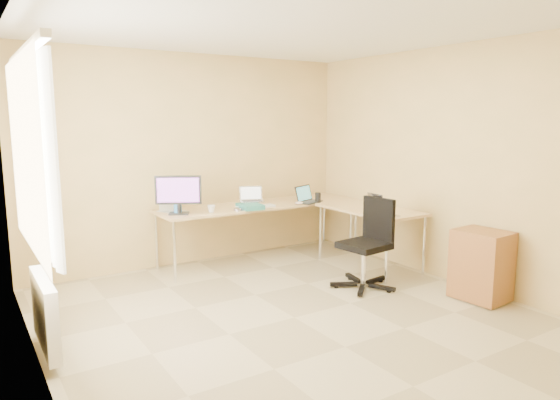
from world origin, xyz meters
TOP-DOWN VIEW (x-y plane):
  - floor at (0.00, 0.00)m, footprint 4.50×4.50m
  - ceiling at (0.00, 0.00)m, footprint 4.50×4.50m
  - wall_back at (0.00, 2.25)m, footprint 4.50×0.00m
  - wall_front at (0.00, -2.25)m, footprint 4.50×0.00m
  - wall_left at (-2.10, 0.00)m, footprint 0.00×4.50m
  - wall_right at (2.10, 0.00)m, footprint 0.00×4.50m
  - desk_main at (0.72, 1.85)m, footprint 2.65×0.70m
  - desk_return at (1.70, 0.85)m, footprint 0.70×1.30m
  - monitor at (-0.40, 1.76)m, footprint 0.54×0.40m
  - book_stack at (0.46, 1.63)m, footprint 0.26×0.34m
  - laptop_center at (0.57, 1.77)m, footprint 0.35×0.31m
  - laptop_black at (1.33, 1.62)m, footprint 0.42×0.37m
  - keyboard at (0.55, 1.66)m, footprint 0.50×0.18m
  - mouse at (1.13, 1.55)m, footprint 0.13×0.11m
  - mug at (-0.04, 1.65)m, footprint 0.12×0.12m
  - cd_stack at (0.28, 1.59)m, footprint 0.14×0.14m
  - water_bottle at (-0.40, 1.79)m, footprint 0.12×0.12m
  - papers at (-0.40, 1.95)m, footprint 0.32×0.38m
  - white_box at (-0.40, 2.05)m, footprint 0.29×0.25m
  - desk_fan at (-0.40, 2.00)m, footprint 0.23×0.23m
  - black_cup at (1.43, 1.55)m, footprint 0.10×0.10m
  - laptop_return at (1.49, 0.41)m, footprint 0.33×0.27m
  - office_chair at (1.10, 0.29)m, footprint 0.65×0.65m
  - cabinet at (1.85, -0.62)m, footprint 0.44×0.53m
  - radiator at (-2.03, 0.40)m, footprint 0.09×0.80m
  - window at (-2.05, 0.40)m, footprint 0.10×1.80m

SIDE VIEW (x-z plane):
  - floor at x=0.00m, z-range 0.00..0.00m
  - radiator at x=-2.03m, z-range 0.07..0.62m
  - cabinet at x=1.85m, z-range 0.01..0.71m
  - desk_main at x=0.72m, z-range 0.00..0.73m
  - desk_return at x=1.70m, z-range 0.00..0.73m
  - office_chair at x=1.10m, z-range 0.01..0.99m
  - papers at x=-0.40m, z-range 0.73..0.74m
  - keyboard at x=0.55m, z-range 0.73..0.75m
  - cd_stack at x=0.28m, z-range 0.73..0.76m
  - mouse at x=1.13m, z-range 0.73..0.77m
  - book_stack at x=0.46m, z-range 0.73..0.79m
  - mug at x=-0.04m, z-range 0.73..0.82m
  - white_box at x=-0.40m, z-range 0.73..0.82m
  - black_cup at x=1.43m, z-range 0.73..0.86m
  - laptop_return at x=1.49m, z-range 0.73..0.94m
  - laptop_black at x=1.33m, z-range 0.73..0.95m
  - desk_fan at x=-0.40m, z-range 0.73..1.01m
  - laptop_center at x=0.57m, z-range 0.79..0.97m
  - water_bottle at x=-0.40m, z-range 0.73..1.05m
  - monitor at x=-0.40m, z-range 0.73..1.18m
  - wall_back at x=0.00m, z-range -0.95..3.55m
  - wall_front at x=0.00m, z-range -0.95..3.55m
  - wall_left at x=-2.10m, z-range -0.95..3.55m
  - wall_right at x=2.10m, z-range -0.95..3.55m
  - window at x=-2.05m, z-range 0.85..2.25m
  - ceiling at x=0.00m, z-range 2.60..2.60m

